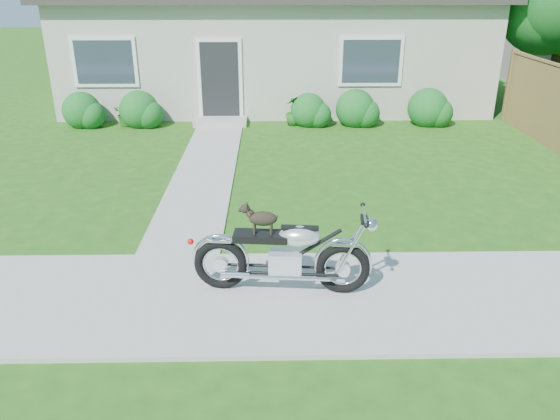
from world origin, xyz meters
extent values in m
plane|color=#235114|center=(0.00, 0.00, 0.00)|extent=(80.00, 80.00, 0.00)
cube|color=#9E9B93|center=(0.00, 0.00, 0.02)|extent=(24.00, 2.20, 0.04)
cube|color=#9E9B93|center=(-1.50, 5.00, 0.01)|extent=(1.20, 8.00, 0.03)
cube|color=beige|center=(0.00, 12.00, 1.50)|extent=(12.00, 6.00, 3.00)
cube|color=black|center=(-1.50, 8.97, 1.05)|extent=(1.00, 0.06, 2.10)
cube|color=#9E9B93|center=(-1.50, 8.62, 0.08)|extent=(1.40, 0.70, 0.16)
cube|color=#2D3847|center=(-4.50, 8.97, 1.60)|extent=(1.70, 0.05, 1.30)
cube|color=#2D3847|center=(2.50, 8.97, 1.60)|extent=(1.70, 0.05, 1.30)
cube|color=olive|center=(6.30, 9.00, 0.95)|extent=(0.12, 0.12, 1.90)
cylinder|color=#3D2B1C|center=(7.76, 9.59, 1.32)|extent=(0.28, 0.28, 2.64)
sphere|color=#185C1F|center=(-3.61, 8.50, 0.43)|extent=(1.02, 1.02, 1.02)
sphere|color=#185C1F|center=(4.01, 8.50, 0.45)|extent=(1.06, 1.06, 1.06)
sphere|color=#185C1F|center=(2.08, 8.50, 0.44)|extent=(1.03, 1.03, 1.03)
sphere|color=#185C1F|center=(-5.11, 8.50, 0.42)|extent=(0.99, 0.99, 0.99)
sphere|color=#185C1F|center=(0.84, 8.50, 0.40)|extent=(0.93, 0.93, 0.93)
imported|color=#235817|center=(-3.97, 8.55, 0.35)|extent=(0.76, 0.70, 0.70)
imported|color=#1F611A|center=(0.46, 8.55, 0.39)|extent=(0.61, 0.61, 0.78)
torus|color=black|center=(0.70, 0.05, 0.38)|extent=(0.68, 0.17, 0.67)
torus|color=black|center=(-0.80, 0.18, 0.38)|extent=(0.68, 0.17, 0.67)
cube|color=silver|center=(0.00, 0.11, 0.42)|extent=(0.42, 0.27, 0.30)
ellipsoid|color=silver|center=(0.17, 0.10, 0.79)|extent=(0.53, 0.33, 0.26)
cube|color=black|center=(-0.30, 0.14, 0.78)|extent=(0.67, 0.32, 0.09)
cube|color=silver|center=(0.70, 0.05, 0.72)|extent=(0.31, 0.17, 0.03)
cube|color=silver|center=(-0.80, 0.18, 0.72)|extent=(0.31, 0.17, 0.03)
cylinder|color=silver|center=(0.92, 0.03, 1.09)|extent=(0.08, 0.60, 0.03)
sphere|color=silver|center=(1.00, 0.03, 0.98)|extent=(0.18, 0.18, 0.17)
cylinder|color=silver|center=(-0.01, -0.02, 0.29)|extent=(1.10, 0.16, 0.06)
ellipsoid|color=black|center=(-0.27, 0.14, 1.01)|extent=(0.35, 0.19, 0.18)
sphere|color=black|center=(-0.48, 0.16, 1.13)|extent=(0.12, 0.12, 0.11)
cylinder|color=black|center=(-0.36, 0.19, 0.89)|extent=(0.03, 0.03, 0.14)
cylinder|color=black|center=(-0.37, 0.11, 0.89)|extent=(0.03, 0.03, 0.14)
cylinder|color=black|center=(-0.16, 0.17, 0.89)|extent=(0.03, 0.03, 0.14)
cylinder|color=black|center=(-0.17, 0.09, 0.89)|extent=(0.03, 0.03, 0.14)
torus|color=#A32B44|center=(-0.43, 0.15, 1.08)|extent=(0.06, 0.10, 0.09)
camera|label=1|loc=(-0.17, -5.76, 3.64)|focal=35.00mm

